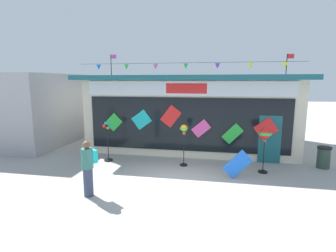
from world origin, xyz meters
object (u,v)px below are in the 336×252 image
Objects in this scene: wind_spinner_far_left at (108,140)px; display_kite_on_ground at (237,164)px; wind_spinner_left at (184,135)px; person_near_camera at (88,167)px; trash_bin at (324,157)px; wind_spinner_center_left at (265,137)px; kite_shop_building at (193,110)px.

wind_spinner_far_left is 5.44m from display_kite_on_ground.
display_kite_on_ground is (5.31, -1.11, -0.41)m from wind_spinner_far_left.
person_near_camera is at bearing -125.44° from wind_spinner_left.
wind_spinner_left is 2.43m from display_kite_on_ground.
trash_bin is (8.73, 0.75, -0.50)m from wind_spinner_far_left.
trash_bin is (5.45, 0.78, -0.85)m from wind_spinner_left.
person_near_camera reaches higher than display_kite_on_ground.
wind_spinner_far_left is 1.79× the size of display_kite_on_ground.
wind_spinner_far_left reaches higher than wind_spinner_left.
person_near_camera is (-5.43, -3.11, -0.47)m from wind_spinner_center_left.
display_kite_on_ground reaches higher than trash_bin.
display_kite_on_ground is (2.09, -5.05, -1.32)m from kite_shop_building.
person_near_camera is 5.00m from display_kite_on_ground.
person_near_camera is at bearing -150.18° from wind_spinner_center_left.
wind_spinner_far_left is 2.00× the size of trash_bin.
person_near_camera is 1.75× the size of display_kite_on_ground.
display_kite_on_ground is at bearing -151.49° from trash_bin.
kite_shop_building is at bearing 108.29° from person_near_camera.
wind_spinner_left reaches higher than person_near_camera.
wind_spinner_left reaches higher than display_kite_on_ground.
kite_shop_building is 7.76m from person_near_camera.
kite_shop_building is 5.17m from wind_spinner_far_left.
wind_spinner_far_left is 8.78m from trash_bin.
wind_spinner_left and wind_spinner_center_left have the same top height.
trash_bin is at bearing 63.84° from person_near_camera.
wind_spinner_center_left is 2.80m from trash_bin.
person_near_camera is at bearing -75.51° from wind_spinner_far_left.
kite_shop_building is 5.91× the size of wind_spinner_far_left.
person_near_camera is 8.89m from trash_bin.
display_kite_on_ground is at bearing 63.32° from person_near_camera.
wind_spinner_far_left is at bearing 140.49° from person_near_camera.
trash_bin is (7.85, 4.15, -0.45)m from person_near_camera.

